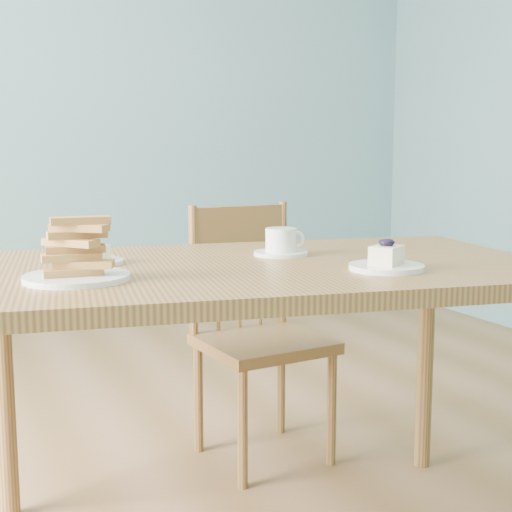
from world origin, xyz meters
The scene contains 7 objects.
room centered at (0.00, 0.00, 1.35)m, with size 5.01×5.01×2.71m.
dining_table centered at (0.17, -0.24, 0.68)m, with size 1.53×1.04×0.76m.
dining_chair centered at (0.41, 0.30, 0.44)m, with size 0.42×0.41×0.86m.
cheesecake_plate_near centered at (0.39, -0.46, 0.78)m, with size 0.18×0.18×0.07m.
cheesecake_plate_far centered at (-0.21, -0.08, 0.78)m, with size 0.14×0.14×0.06m.
coffee_cup centered at (0.27, -0.14, 0.79)m, with size 0.14×0.14×0.07m.
biscotti_plate centered at (-0.29, -0.29, 0.81)m, with size 0.23×0.23×0.14m.
Camera 1 is at (-0.57, -1.82, 1.04)m, focal length 50.00 mm.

